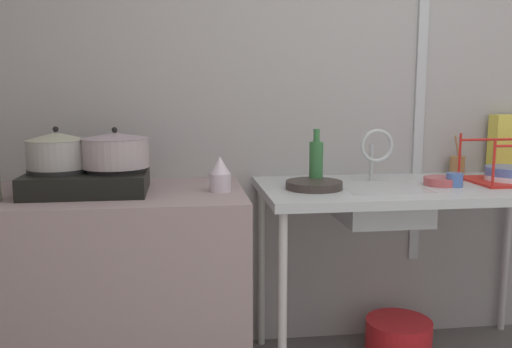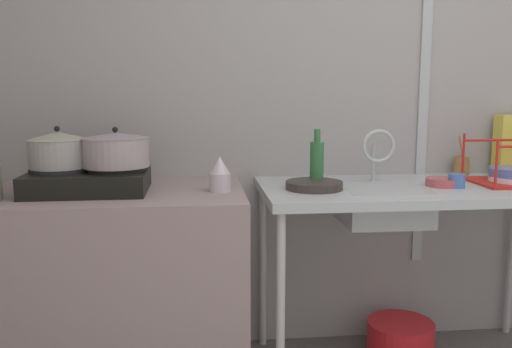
{
  "view_description": "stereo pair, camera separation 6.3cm",
  "coord_description": "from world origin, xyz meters",
  "px_view_note": "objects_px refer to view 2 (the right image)",
  "views": [
    {
      "loc": [
        -1.02,
        -0.89,
        1.3
      ],
      "look_at": [
        -0.7,
        1.46,
        0.93
      ],
      "focal_mm": 38.46,
      "sensor_mm": 36.0,
      "label": 1
    },
    {
      "loc": [
        -0.96,
        -0.9,
        1.3
      ],
      "look_at": [
        -0.7,
        1.46,
        0.93
      ],
      "focal_mm": 38.46,
      "sensor_mm": 36.0,
      "label": 2
    }
  ],
  "objects_px": {
    "percolator": "(220,174)",
    "small_bowl_on_drainboard": "(443,182)",
    "stove": "(89,180)",
    "pot_on_left_burner": "(58,149)",
    "utensil_jar": "(461,166)",
    "bottle_by_sink": "(317,162)",
    "faucet": "(378,148)",
    "frying_pan": "(314,185)",
    "cup_by_rack": "(457,181)",
    "pot_on_right_burner": "(116,150)",
    "bucket_on_floor": "(400,340)",
    "sink_basin": "(383,205)"
  },
  "relations": [
    {
      "from": "faucet",
      "to": "utensil_jar",
      "type": "height_order",
      "value": "faucet"
    },
    {
      "from": "utensil_jar",
      "to": "bottle_by_sink",
      "type": "bearing_deg",
      "value": -164.48
    },
    {
      "from": "cup_by_rack",
      "to": "bottle_by_sink",
      "type": "relative_size",
      "value": 0.29
    },
    {
      "from": "stove",
      "to": "pot_on_left_burner",
      "type": "distance_m",
      "value": 0.18
    },
    {
      "from": "bottle_by_sink",
      "to": "utensil_jar",
      "type": "height_order",
      "value": "bottle_by_sink"
    },
    {
      "from": "frying_pan",
      "to": "bottle_by_sink",
      "type": "distance_m",
      "value": 0.13
    },
    {
      "from": "utensil_jar",
      "to": "percolator",
      "type": "bearing_deg",
      "value": -165.4
    },
    {
      "from": "small_bowl_on_drainboard",
      "to": "faucet",
      "type": "bearing_deg",
      "value": 157.09
    },
    {
      "from": "percolator",
      "to": "bucket_on_floor",
      "type": "distance_m",
      "value": 1.23
    },
    {
      "from": "small_bowl_on_drainboard",
      "to": "pot_on_right_burner",
      "type": "bearing_deg",
      "value": 179.14
    },
    {
      "from": "faucet",
      "to": "small_bowl_on_drainboard",
      "type": "distance_m",
      "value": 0.33
    },
    {
      "from": "faucet",
      "to": "utensil_jar",
      "type": "xyz_separation_m",
      "value": [
        0.5,
        0.19,
        -0.11
      ]
    },
    {
      "from": "faucet",
      "to": "bottle_by_sink",
      "type": "distance_m",
      "value": 0.3
    },
    {
      "from": "percolator",
      "to": "faucet",
      "type": "distance_m",
      "value": 0.76
    },
    {
      "from": "frying_pan",
      "to": "pot_on_right_burner",
      "type": "bearing_deg",
      "value": 177.43
    },
    {
      "from": "percolator",
      "to": "small_bowl_on_drainboard",
      "type": "xyz_separation_m",
      "value": [
        1.01,
        0.02,
        -0.06
      ]
    },
    {
      "from": "pot_on_left_burner",
      "to": "faucet",
      "type": "xyz_separation_m",
      "value": [
        1.41,
        0.09,
        -0.02
      ]
    },
    {
      "from": "stove",
      "to": "bottle_by_sink",
      "type": "xyz_separation_m",
      "value": [
        1.0,
        0.06,
        0.06
      ]
    },
    {
      "from": "frying_pan",
      "to": "utensil_jar",
      "type": "relative_size",
      "value": 1.25
    },
    {
      "from": "frying_pan",
      "to": "bottle_by_sink",
      "type": "height_order",
      "value": "bottle_by_sink"
    },
    {
      "from": "percolator",
      "to": "frying_pan",
      "type": "height_order",
      "value": "percolator"
    },
    {
      "from": "faucet",
      "to": "bucket_on_floor",
      "type": "bearing_deg",
      "value": -5.62
    },
    {
      "from": "sink_basin",
      "to": "utensil_jar",
      "type": "xyz_separation_m",
      "value": [
        0.52,
        0.32,
        0.13
      ]
    },
    {
      "from": "sink_basin",
      "to": "bottle_by_sink",
      "type": "bearing_deg",
      "value": 161.03
    },
    {
      "from": "pot_on_right_burner",
      "to": "small_bowl_on_drainboard",
      "type": "height_order",
      "value": "pot_on_right_burner"
    },
    {
      "from": "stove",
      "to": "frying_pan",
      "type": "xyz_separation_m",
      "value": [
        0.97,
        -0.04,
        -0.03
      ]
    },
    {
      "from": "faucet",
      "to": "utensil_jar",
      "type": "bearing_deg",
      "value": 20.21
    },
    {
      "from": "small_bowl_on_drainboard",
      "to": "utensil_jar",
      "type": "height_order",
      "value": "utensil_jar"
    },
    {
      "from": "pot_on_left_burner",
      "to": "utensil_jar",
      "type": "xyz_separation_m",
      "value": [
        1.91,
        0.28,
        -0.13
      ]
    },
    {
      "from": "pot_on_right_burner",
      "to": "bucket_on_floor",
      "type": "distance_m",
      "value": 1.63
    },
    {
      "from": "pot_on_left_burner",
      "to": "sink_basin",
      "type": "distance_m",
      "value": 1.42
    },
    {
      "from": "stove",
      "to": "percolator",
      "type": "bearing_deg",
      "value": -4.63
    },
    {
      "from": "cup_by_rack",
      "to": "stove",
      "type": "bearing_deg",
      "value": 177.54
    },
    {
      "from": "cup_by_rack",
      "to": "pot_on_left_burner",
      "type": "bearing_deg",
      "value": 177.71
    },
    {
      "from": "frying_pan",
      "to": "percolator",
      "type": "bearing_deg",
      "value": -179.04
    },
    {
      "from": "bottle_by_sink",
      "to": "utensil_jar",
      "type": "bearing_deg",
      "value": 15.52
    },
    {
      "from": "frying_pan",
      "to": "stove",
      "type": "bearing_deg",
      "value": 177.75
    },
    {
      "from": "frying_pan",
      "to": "cup_by_rack",
      "type": "distance_m",
      "value": 0.64
    },
    {
      "from": "pot_on_right_burner",
      "to": "faucet",
      "type": "bearing_deg",
      "value": 4.53
    },
    {
      "from": "faucet",
      "to": "cup_by_rack",
      "type": "relative_size",
      "value": 3.4
    },
    {
      "from": "faucet",
      "to": "frying_pan",
      "type": "distance_m",
      "value": 0.38
    },
    {
      "from": "cup_by_rack",
      "to": "percolator",
      "type": "bearing_deg",
      "value": 178.7
    },
    {
      "from": "frying_pan",
      "to": "cup_by_rack",
      "type": "bearing_deg",
      "value": -2.77
    },
    {
      "from": "faucet",
      "to": "cup_by_rack",
      "type": "xyz_separation_m",
      "value": [
        0.31,
        -0.16,
        -0.13
      ]
    },
    {
      "from": "percolator",
      "to": "faucet",
      "type": "xyz_separation_m",
      "value": [
        0.74,
        0.14,
        0.09
      ]
    },
    {
      "from": "bottle_by_sink",
      "to": "utensil_jar",
      "type": "xyz_separation_m",
      "value": [
        0.8,
        0.22,
        -0.06
      ]
    },
    {
      "from": "pot_on_right_burner",
      "to": "small_bowl_on_drainboard",
      "type": "xyz_separation_m",
      "value": [
        1.45,
        -0.02,
        -0.16
      ]
    },
    {
      "from": "percolator",
      "to": "cup_by_rack",
      "type": "distance_m",
      "value": 1.05
    },
    {
      "from": "bucket_on_floor",
      "to": "pot_on_right_burner",
      "type": "bearing_deg",
      "value": -176.56
    },
    {
      "from": "utensil_jar",
      "to": "bucket_on_floor",
      "type": "relative_size",
      "value": 0.62
    }
  ]
}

